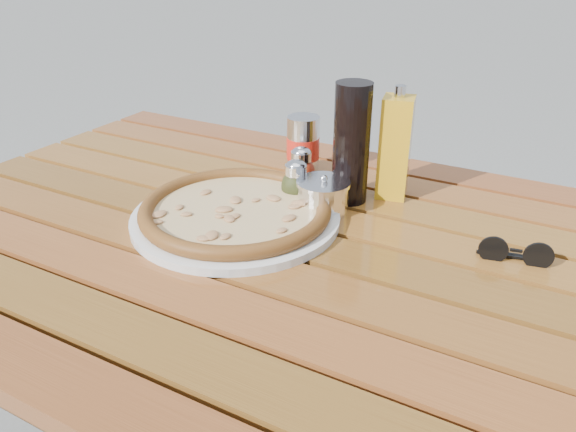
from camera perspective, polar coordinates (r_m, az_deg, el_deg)
The scene contains 10 objects.
table at distance 0.96m, azimuth -0.58°, elevation -6.11°, with size 1.40×0.90×0.75m.
plate at distance 0.98m, azimuth -5.32°, elevation -0.14°, with size 0.36×0.36×0.01m, color silver.
pizza at distance 0.97m, azimuth -5.36°, elevation 0.69°, with size 0.46×0.46×0.03m.
pepper_shaker at distance 1.09m, azimuth 1.33°, elevation 4.89°, with size 0.07×0.07×0.08m.
oregano_shaker at distance 1.03m, azimuth 0.80°, elevation 3.47°, with size 0.07×0.07×0.08m.
dark_bottle at distance 1.02m, azimuth 6.46°, elevation 7.31°, with size 0.07×0.07×0.22m, color black.
soda_can at distance 1.15m, azimuth 1.53°, elevation 7.12°, with size 0.08×0.08×0.12m.
olive_oil_cruet at distance 1.05m, azimuth 10.82°, elevation 6.87°, with size 0.07×0.07×0.21m.
parmesan_tin at distance 1.00m, azimuth 3.59°, elevation 2.04°, with size 0.12×0.12×0.07m.
sunglasses at distance 0.91m, azimuth 22.09°, elevation -3.53°, with size 0.11×0.04×0.04m.
Camera 1 is at (0.40, -0.70, 1.20)m, focal length 35.00 mm.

